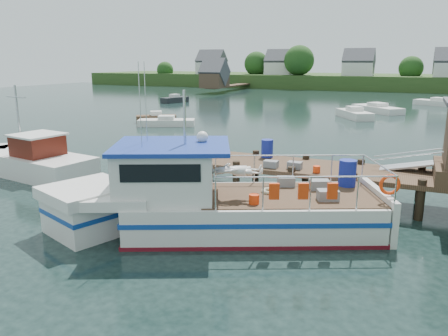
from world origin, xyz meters
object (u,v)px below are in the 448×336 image
at_px(dock, 411,155).
at_px(lobster_boat, 210,202).
at_px(moored_d, 377,109).
at_px(moored_a, 167,122).
at_px(moored_e, 175,99).
at_px(work_boat, 28,160).
at_px(moored_far, 439,103).
at_px(moored_rowboat, 156,118).
at_px(moored_b, 354,114).

xyz_separation_m(dock, lobster_boat, (-6.32, -5.46, -1.17)).
bearing_deg(moored_d, moored_a, -146.13).
relative_size(lobster_boat, moored_e, 2.55).
bearing_deg(moored_a, work_boat, -86.59).
height_order(moored_far, moored_e, moored_e).
bearing_deg(moored_a, dock, -41.60).
bearing_deg(moored_e, dock, -41.71).
height_order(dock, lobster_boat, lobster_boat).
height_order(lobster_boat, moored_far, lobster_boat).
xyz_separation_m(moored_far, moored_a, (-24.01, -30.96, -0.05)).
distance_m(dock, lobster_boat, 8.43).
bearing_deg(moored_far, moored_rowboat, -116.79).
xyz_separation_m(moored_rowboat, moored_far, (26.13, 29.37, -0.01)).
xyz_separation_m(moored_d, moored_e, (-28.04, 1.37, 0.02)).
bearing_deg(moored_e, moored_far, 23.59).
bearing_deg(moored_b, work_boat, -88.48).
relative_size(moored_far, moored_d, 1.04).
xyz_separation_m(dock, work_boat, (-18.74, -1.99, -1.50)).
distance_m(moored_b, moored_d, 6.87).
bearing_deg(lobster_boat, moored_far, 55.40).
relative_size(lobster_boat, moored_rowboat, 3.00).
distance_m(dock, moored_d, 35.92).
distance_m(moored_rowboat, moored_d, 26.12).
bearing_deg(work_boat, moored_rowboat, 111.91).
distance_m(lobster_boat, moored_d, 41.16).
bearing_deg(dock, work_boat, -173.94).
relative_size(dock, moored_rowboat, 4.24).
height_order(dock, moored_far, dock).
height_order(dock, moored_b, dock).
distance_m(work_boat, moored_d, 40.38).
xyz_separation_m(moored_rowboat, moored_b, (17.38, 11.14, 0.05)).
bearing_deg(lobster_boat, moored_b, 64.53).
height_order(moored_far, moored_b, moored_b).
height_order(work_boat, moored_a, work_boat).
height_order(moored_rowboat, moored_a, moored_rowboat).
distance_m(work_boat, moored_far, 53.76).
distance_m(dock, work_boat, 18.90).
height_order(moored_rowboat, moored_b, moored_b).
bearing_deg(moored_far, lobster_boat, -85.07).
bearing_deg(dock, lobster_boat, -139.20).
height_order(lobster_boat, moored_rowboat, lobster_boat).
height_order(work_boat, moored_far, work_boat).
relative_size(lobster_boat, moored_b, 2.02).
distance_m(work_boat, moored_b, 33.56).
height_order(dock, moored_a, dock).
xyz_separation_m(lobster_boat, moored_b, (0.48, 34.45, -0.61)).
height_order(dock, moored_rowboat, dock).
distance_m(moored_b, moored_e, 27.47).
xyz_separation_m(moored_rowboat, moored_a, (2.12, -1.59, -0.06)).
relative_size(moored_a, moored_b, 0.94).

